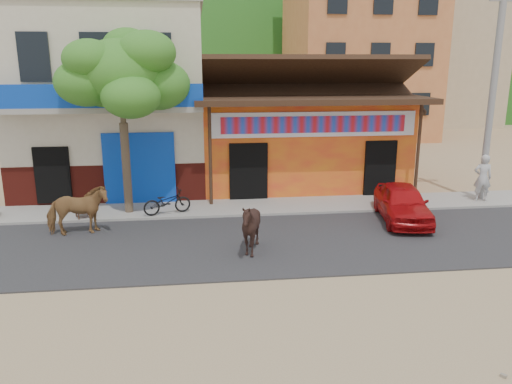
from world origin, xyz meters
TOP-DOWN VIEW (x-y plane):
  - ground at (0.00, 0.00)m, footprint 120.00×120.00m
  - road at (0.00, 2.50)m, footprint 60.00×5.00m
  - sidewalk at (0.00, 6.00)m, footprint 60.00×2.00m
  - dance_club at (2.00, 10.00)m, footprint 8.00×6.00m
  - cafe_building at (-5.50, 10.00)m, footprint 7.00×6.00m
  - apartment_front at (9.00, 24.00)m, footprint 9.00×9.00m
  - apartment_rear at (18.00, 30.00)m, footprint 8.00×8.00m
  - hillside at (0.00, 70.00)m, footprint 100.00×40.00m
  - tree at (-4.60, 5.80)m, footprint 3.00×3.00m
  - utility_pole at (8.20, 6.00)m, footprint 0.24×0.24m
  - cow_tan at (-5.81, 3.82)m, footprint 1.88×1.12m
  - cow_dark at (-0.91, 1.67)m, footprint 1.78×1.74m
  - red_car at (4.28, 3.99)m, footprint 1.98×3.69m
  - scooter at (-3.29, 5.37)m, footprint 1.69×1.03m
  - pedestrian at (8.00, 5.68)m, footprint 0.71×0.56m
  - cafe_chair_left at (-6.00, 5.30)m, footprint 0.61×0.61m

SIDE VIEW (x-z plane):
  - ground at x=0.00m, z-range 0.00..0.00m
  - road at x=0.00m, z-range 0.00..0.04m
  - sidewalk at x=0.00m, z-range 0.00..0.12m
  - scooter at x=-3.29m, z-range 0.12..0.96m
  - cafe_chair_left at x=-6.00m, z-range 0.12..1.11m
  - red_car at x=4.28m, z-range 0.04..1.23m
  - cow_dark at x=-0.91m, z-range 0.04..1.52m
  - cow_tan at x=-5.81m, z-range 0.04..1.53m
  - pedestrian at x=8.00m, z-range 0.12..1.83m
  - dance_club at x=2.00m, z-range 0.00..3.60m
  - tree at x=-4.60m, z-range 0.12..6.12m
  - cafe_building at x=-5.50m, z-range 0.00..7.00m
  - utility_pole at x=8.20m, z-range 0.12..8.12m
  - apartment_rear at x=18.00m, z-range 0.00..10.00m
  - apartment_front at x=9.00m, z-range 0.00..12.00m
  - hillside at x=0.00m, z-range 0.00..24.00m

